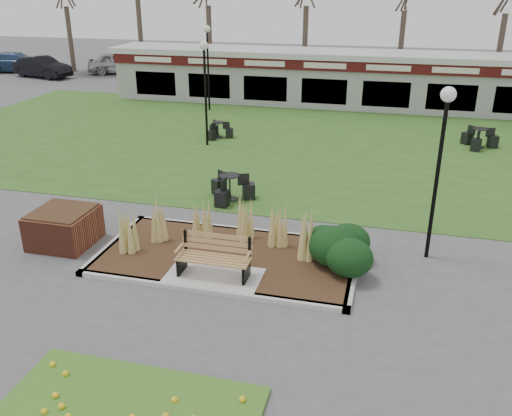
% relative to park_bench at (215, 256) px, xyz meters
% --- Properties ---
extents(ground, '(100.00, 100.00, 0.00)m').
position_rel_park_bench_xyz_m(ground, '(0.00, -0.25, -0.59)').
color(ground, '#515154').
rests_on(ground, ground).
extents(lawn, '(34.00, 16.00, 0.02)m').
position_rel_park_bench_xyz_m(lawn, '(0.00, 11.75, -0.58)').
color(lawn, '#2F5B1C').
rests_on(lawn, ground).
extents(planting_bed, '(6.75, 3.40, 1.27)m').
position_rel_park_bench_xyz_m(planting_bed, '(1.27, 1.10, -0.22)').
color(planting_bed, '#321E14').
rests_on(planting_bed, ground).
extents(park_bench, '(1.70, 0.66, 0.93)m').
position_rel_park_bench_xyz_m(park_bench, '(0.00, 0.00, 0.00)').
color(park_bench, '#AA7E4D').
rests_on(park_bench, ground).
extents(brick_planter, '(1.50, 1.50, 0.95)m').
position_rel_park_bench_xyz_m(brick_planter, '(-4.40, 0.75, -0.11)').
color(brick_planter, brown).
rests_on(brick_planter, ground).
extents(food_pavilion, '(24.60, 3.40, 2.90)m').
position_rel_park_bench_xyz_m(food_pavilion, '(0.00, 19.71, 0.89)').
color(food_pavilion, '#97989A').
rests_on(food_pavilion, ground).
extents(lamp_post_mid_left, '(0.35, 0.35, 4.23)m').
position_rel_park_bench_xyz_m(lamp_post_mid_left, '(-3.80, 10.39, 2.49)').
color(lamp_post_mid_left, black).
rests_on(lamp_post_mid_left, ground).
extents(lamp_post_mid_right, '(0.35, 0.35, 4.25)m').
position_rel_park_bench_xyz_m(lamp_post_mid_right, '(4.81, 2.34, 2.51)').
color(lamp_post_mid_right, black).
rests_on(lamp_post_mid_right, ground).
extents(lamp_post_far_left, '(0.36, 0.36, 4.33)m').
position_rel_park_bench_xyz_m(lamp_post_far_left, '(-5.89, 16.75, 2.56)').
color(lamp_post_far_left, black).
rests_on(lamp_post_far_left, ground).
extents(bistro_set_a, '(1.53, 1.41, 0.82)m').
position_rel_park_bench_xyz_m(bistro_set_a, '(-1.09, 4.75, -0.30)').
color(bistro_set_a, black).
rests_on(bistro_set_a, ground).
extents(bistro_set_b, '(1.22, 1.26, 0.68)m').
position_rel_park_bench_xyz_m(bistro_set_b, '(-3.73, 11.64, -0.34)').
color(bistro_set_b, black).
rests_on(bistro_set_b, ground).
extents(bistro_set_c, '(1.46, 1.47, 0.80)m').
position_rel_park_bench_xyz_m(bistro_set_c, '(7.19, 12.85, -0.30)').
color(bistro_set_c, black).
rests_on(bistro_set_c, ground).
extents(car_silver, '(4.83, 3.47, 1.53)m').
position_rel_park_bench_xyz_m(car_silver, '(-16.35, 26.75, 0.17)').
color(car_silver, '#A2A2A7').
rests_on(car_silver, ground).
extents(car_black, '(4.70, 2.57, 1.47)m').
position_rel_park_bench_xyz_m(car_black, '(-20.80, 23.79, 0.15)').
color(car_black, black).
rests_on(car_black, ground).
extents(car_blue, '(5.34, 3.38, 1.44)m').
position_rel_park_bench_xyz_m(car_blue, '(-24.13, 25.55, 0.13)').
color(car_blue, navy).
rests_on(car_blue, ground).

